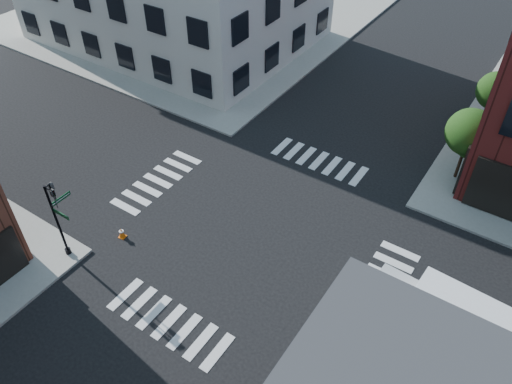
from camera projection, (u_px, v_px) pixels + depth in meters
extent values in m
plane|color=black|center=(256.00, 228.00, 26.55)|extent=(120.00, 120.00, 0.00)
cube|color=gray|center=(197.00, 12.00, 48.28)|extent=(30.00, 30.00, 0.15)
cylinder|color=black|center=(458.00, 167.00, 29.06)|extent=(0.18, 0.18, 1.47)
cylinder|color=black|center=(462.00, 157.00, 28.57)|extent=(0.12, 0.12, 1.47)
sphere|color=#13330D|center=(470.00, 132.00, 27.46)|extent=(2.69, 2.69, 2.69)
sphere|color=#13330D|center=(471.00, 143.00, 27.65)|extent=(1.85, 1.85, 1.85)
cylinder|color=black|center=(486.00, 120.00, 32.84)|extent=(0.18, 0.18, 1.33)
cylinder|color=black|center=(489.00, 111.00, 32.40)|extent=(0.12, 0.12, 1.33)
sphere|color=#13330D|center=(496.00, 91.00, 31.39)|extent=(2.43, 2.43, 2.43)
sphere|color=#13330D|center=(497.00, 99.00, 31.55)|extent=(1.67, 1.67, 1.67)
cylinder|color=black|center=(58.00, 223.00, 23.62)|extent=(0.12, 0.12, 4.60)
cylinder|color=black|center=(68.00, 251.00, 24.95)|extent=(0.28, 0.28, 0.30)
cube|color=#053819|center=(61.00, 214.00, 22.83)|extent=(1.10, 0.03, 0.22)
cube|color=#053819|center=(61.00, 199.00, 23.23)|extent=(0.03, 1.10, 0.22)
imported|color=black|center=(55.00, 199.00, 22.48)|extent=(0.22, 0.18, 1.10)
imported|color=black|center=(53.00, 193.00, 22.82)|extent=(0.18, 0.22, 1.10)
cube|color=silver|center=(473.00, 339.00, 19.39)|extent=(5.39, 2.60, 2.81)
cube|color=maroon|center=(462.00, 361.00, 18.71)|extent=(1.99, 0.17, 0.63)
cube|color=maroon|center=(483.00, 319.00, 20.08)|extent=(1.99, 0.17, 0.63)
cube|color=#B7B7BA|center=(389.00, 302.00, 21.29)|extent=(1.95, 2.29, 1.81)
cube|color=black|center=(372.00, 288.00, 21.47)|extent=(0.20, 1.72, 0.82)
cube|color=black|center=(437.00, 344.00, 20.85)|extent=(7.29, 1.37, 0.23)
cylinder|color=black|center=(375.00, 330.00, 21.36)|extent=(0.92, 0.37, 0.91)
cylinder|color=black|center=(395.00, 301.00, 22.49)|extent=(0.92, 0.37, 0.91)
cylinder|color=black|center=(449.00, 374.00, 19.87)|extent=(0.92, 0.37, 0.91)
cylinder|color=black|center=(466.00, 340.00, 21.00)|extent=(0.92, 0.37, 0.91)
cube|color=#E55F0A|center=(123.00, 237.00, 26.06)|extent=(0.39, 0.39, 0.04)
cone|color=#E55F0A|center=(122.00, 233.00, 25.86)|extent=(0.37, 0.37, 0.64)
cylinder|color=white|center=(121.00, 231.00, 25.80)|extent=(0.25, 0.25, 0.07)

